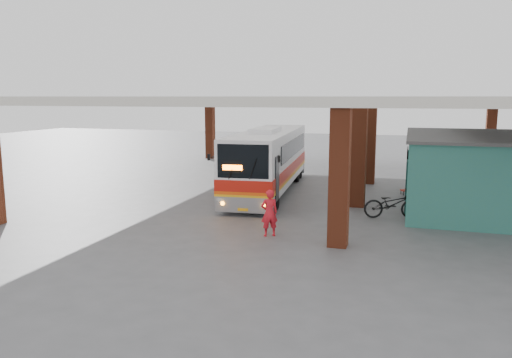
{
  "coord_description": "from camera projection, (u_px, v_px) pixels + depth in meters",
  "views": [
    {
      "loc": [
        5.0,
        -18.24,
        4.64
      ],
      "look_at": [
        -0.62,
        0.0,
        1.49
      ],
      "focal_mm": 35.0,
      "sensor_mm": 36.0,
      "label": 1
    }
  ],
  "objects": [
    {
      "name": "coach_bus",
      "position": [
        269.0,
        160.0,
        24.37
      ],
      "size": [
        3.28,
        11.14,
        3.2
      ],
      "rotation": [
        0.0,
        0.0,
        0.09
      ],
      "color": "white",
      "rests_on": "ground"
    },
    {
      "name": "pedestrian",
      "position": [
        269.0,
        213.0,
        16.69
      ],
      "size": [
        0.69,
        0.62,
        1.59
      ],
      "primitive_type": "imported",
      "rotation": [
        0.0,
        0.0,
        3.67
      ],
      "color": "red",
      "rests_on": "ground"
    },
    {
      "name": "shop_building",
      "position": [
        470.0,
        172.0,
        20.75
      ],
      "size": [
        5.2,
        8.2,
        3.11
      ],
      "color": "#307874",
      "rests_on": "ground"
    },
    {
      "name": "canopy_roof",
      "position": [
        316.0,
        100.0,
        24.66
      ],
      "size": [
        21.0,
        23.0,
        0.3
      ],
      "primitive_type": "cube",
      "color": "silver",
      "rests_on": "brick_columns"
    },
    {
      "name": "ground",
      "position": [
        271.0,
        217.0,
        19.41
      ],
      "size": [
        90.0,
        90.0,
        0.0
      ],
      "primitive_type": "plane",
      "color": "#515154",
      "rests_on": "ground"
    },
    {
      "name": "red_chair",
      "position": [
        407.0,
        188.0,
        23.84
      ],
      "size": [
        0.51,
        0.51,
        0.74
      ],
      "rotation": [
        0.0,
        0.0,
        0.42
      ],
      "color": "#AC2112",
      "rests_on": "ground"
    },
    {
      "name": "brick_columns",
      "position": [
        329.0,
        150.0,
        23.35
      ],
      "size": [
        20.1,
        21.6,
        4.35
      ],
      "color": "brown",
      "rests_on": "ground"
    },
    {
      "name": "motorcycle",
      "position": [
        392.0,
        204.0,
        19.21
      ],
      "size": [
        2.27,
        1.3,
        1.13
      ],
      "primitive_type": "imported",
      "rotation": [
        0.0,
        0.0,
        1.84
      ],
      "color": "black",
      "rests_on": "ground"
    }
  ]
}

